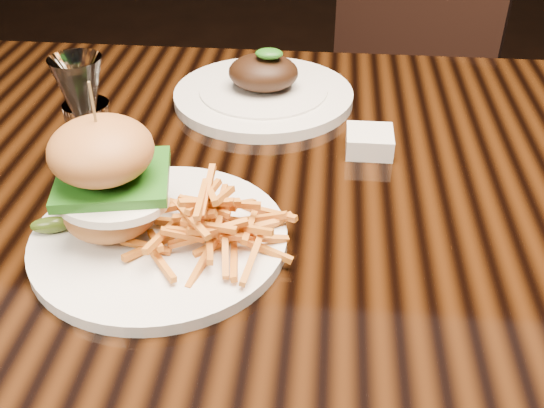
# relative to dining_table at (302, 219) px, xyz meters

# --- Properties ---
(dining_table) EXTENTS (1.60, 0.90, 0.75)m
(dining_table) POSITION_rel_dining_table_xyz_m (0.00, 0.00, 0.00)
(dining_table) COLOR black
(dining_table) RESTS_ON ground
(burger_plate) EXTENTS (0.30, 0.30, 0.20)m
(burger_plate) POSITION_rel_dining_table_xyz_m (-0.17, -0.17, 0.13)
(burger_plate) COLOR silver
(burger_plate) RESTS_ON dining_table
(ramekin) EXTENTS (0.08, 0.08, 0.03)m
(ramekin) POSITION_rel_dining_table_xyz_m (0.09, 0.07, 0.09)
(ramekin) COLOR silver
(ramekin) RESTS_ON dining_table
(wine_glass) EXTENTS (0.07, 0.07, 0.18)m
(wine_glass) POSITION_rel_dining_table_xyz_m (-0.28, -0.04, 0.21)
(wine_glass) COLOR white
(wine_glass) RESTS_ON dining_table
(water_tumbler) EXTENTS (0.06, 0.06, 0.09)m
(water_tumbler) POSITION_rel_dining_table_xyz_m (-0.30, 0.02, 0.12)
(water_tumbler) COLOR white
(water_tumbler) RESTS_ON dining_table
(far_dish) EXTENTS (0.30, 0.30, 0.10)m
(far_dish) POSITION_rel_dining_table_xyz_m (-0.08, 0.22, 0.09)
(far_dish) COLOR silver
(far_dish) RESTS_ON dining_table
(chair_far) EXTENTS (0.60, 0.60, 0.95)m
(chair_far) POSITION_rel_dining_table_xyz_m (0.22, 0.88, -0.13)
(chair_far) COLOR black
(chair_far) RESTS_ON ground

